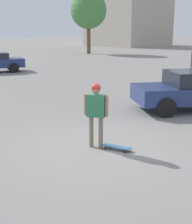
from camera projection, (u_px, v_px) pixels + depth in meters
ground_plane at (96, 147)px, 8.11m from camera, size 220.00×220.00×0.00m
person at (96, 107)px, 7.84m from camera, size 0.56×0.41×1.69m
skateboard at (117, 147)px, 7.92m from camera, size 0.79×0.46×0.09m
car_parked_near at (191, 90)px, 11.78m from camera, size 3.79×4.56×1.48m
tree_distant at (88, 11)px, 39.38m from camera, size 4.60×4.60×7.71m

